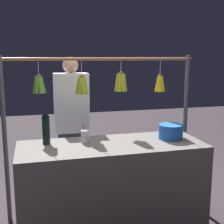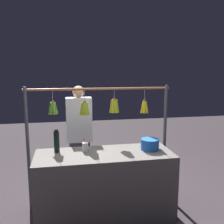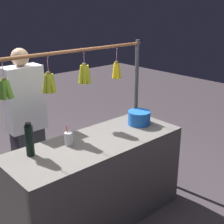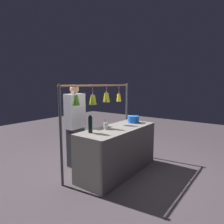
{
  "view_description": "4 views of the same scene",
  "coord_description": "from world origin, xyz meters",
  "px_view_note": "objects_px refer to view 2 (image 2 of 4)",
  "views": [
    {
      "loc": [
        0.67,
        2.59,
        1.63
      ],
      "look_at": [
        -0.0,
        0.0,
        1.14
      ],
      "focal_mm": 48.9,
      "sensor_mm": 36.0,
      "label": 1
    },
    {
      "loc": [
        0.47,
        2.96,
        1.87
      ],
      "look_at": [
        -0.1,
        0.0,
        1.35
      ],
      "focal_mm": 40.76,
      "sensor_mm": 36.0,
      "label": 2
    },
    {
      "loc": [
        1.62,
        2.01,
        2.02
      ],
      "look_at": [
        -0.19,
        0.0,
        1.07
      ],
      "focal_mm": 49.96,
      "sensor_mm": 36.0,
      "label": 3
    },
    {
      "loc": [
        2.95,
        2.05,
        1.64
      ],
      "look_at": [
        0.18,
        0.0,
        1.15
      ],
      "focal_mm": 32.39,
      "sensor_mm": 36.0,
      "label": 4
    }
  ],
  "objects_px": {
    "blue_bucket": "(150,144)",
    "vendor_person": "(79,139)",
    "water_bottle": "(57,142)",
    "drink_cup": "(85,147)"
  },
  "relations": [
    {
      "from": "blue_bucket",
      "to": "vendor_person",
      "type": "height_order",
      "value": "vendor_person"
    },
    {
      "from": "water_bottle",
      "to": "blue_bucket",
      "type": "bearing_deg",
      "value": 174.31
    },
    {
      "from": "water_bottle",
      "to": "blue_bucket",
      "type": "height_order",
      "value": "water_bottle"
    },
    {
      "from": "water_bottle",
      "to": "blue_bucket",
      "type": "distance_m",
      "value": 1.18
    },
    {
      "from": "drink_cup",
      "to": "water_bottle",
      "type": "bearing_deg",
      "value": -7.6
    },
    {
      "from": "blue_bucket",
      "to": "vendor_person",
      "type": "distance_m",
      "value": 1.18
    },
    {
      "from": "water_bottle",
      "to": "vendor_person",
      "type": "xyz_separation_m",
      "value": [
        -0.32,
        -0.7,
        -0.18
      ]
    },
    {
      "from": "blue_bucket",
      "to": "drink_cup",
      "type": "height_order",
      "value": "drink_cup"
    },
    {
      "from": "blue_bucket",
      "to": "drink_cup",
      "type": "relative_size",
      "value": 1.26
    },
    {
      "from": "drink_cup",
      "to": "blue_bucket",
      "type": "bearing_deg",
      "value": 175.11
    }
  ]
}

